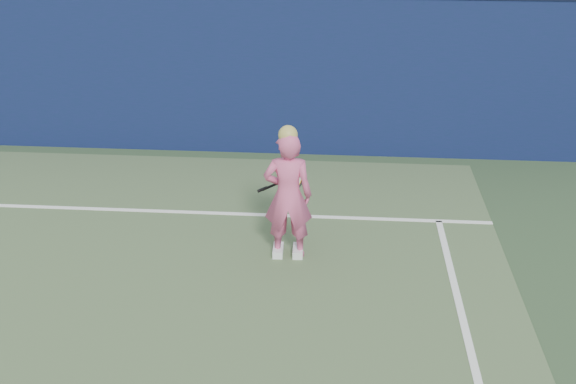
{
  "coord_description": "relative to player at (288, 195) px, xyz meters",
  "views": [
    {
      "loc": [
        3.49,
        -4.65,
        4.31
      ],
      "look_at": [
        2.88,
        2.97,
        0.83
      ],
      "focal_mm": 45.0,
      "sensor_mm": 36.0,
      "label": 1
    }
  ],
  "objects": [
    {
      "name": "backstop_wall",
      "position": [
        -2.88,
        3.53,
        0.46
      ],
      "size": [
        24.0,
        0.4,
        2.5
      ],
      "primitive_type": "cube",
      "color": "#0D1C3B",
      "rests_on": "ground"
    },
    {
      "name": "player",
      "position": [
        0.0,
        0.0,
        0.0
      ],
      "size": [
        0.58,
        0.39,
        1.65
      ],
      "rotation": [
        0.0,
        0.0,
        3.17
      ],
      "color": "#DA5486",
      "rests_on": "ground"
    },
    {
      "name": "racket",
      "position": [
        -0.01,
        0.49,
        -0.01
      ],
      "size": [
        0.58,
        0.29,
        0.33
      ],
      "rotation": [
        0.0,
        0.0,
        0.31
      ],
      "color": "black",
      "rests_on": "ground"
    }
  ]
}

